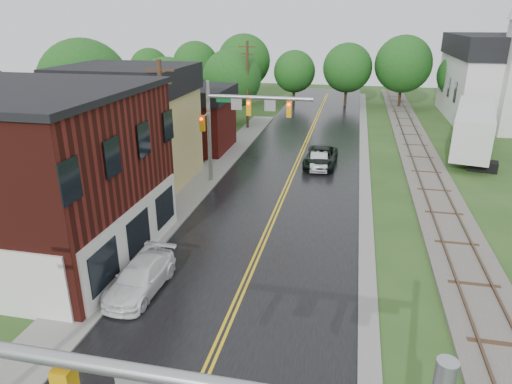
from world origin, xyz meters
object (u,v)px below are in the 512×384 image
(semi_trailer, at_px, (473,127))
(tree_left_c, at_px, (169,90))
(sedan_silver, at_px, (319,161))
(tree_left_b, at_px, (86,87))
(suv_dark, at_px, (321,157))
(traffic_signal_far, at_px, (238,115))
(pickup_white, at_px, (140,278))
(utility_pole_c, at_px, (247,84))
(utility_pole_b, at_px, (164,133))
(church, at_px, (502,69))
(tree_left_e, at_px, (233,80))

(semi_trailer, bearing_deg, tree_left_c, 177.35)
(tree_left_c, xyz_separation_m, sedan_silver, (15.68, -8.27, -3.89))
(tree_left_b, distance_m, suv_dark, 20.39)
(tree_left_c, bearing_deg, traffic_signal_far, -51.18)
(tree_left_b, distance_m, pickup_white, 24.04)
(utility_pole_c, bearing_deg, semi_trailer, -14.34)
(utility_pole_b, bearing_deg, church, 49.82)
(traffic_signal_far, xyz_separation_m, tree_left_b, (-14.38, 4.90, 0.74))
(sedan_silver, bearing_deg, semi_trailer, 24.65)
(traffic_signal_far, bearing_deg, utility_pole_c, 101.09)
(church, relative_size, tree_left_e, 2.45)
(traffic_signal_far, height_order, semi_trailer, traffic_signal_far)
(utility_pole_c, bearing_deg, suv_dark, -53.14)
(utility_pole_c, relative_size, tree_left_c, 1.18)
(church, relative_size, utility_pole_c, 2.22)
(church, height_order, pickup_white, church)
(tree_left_e, height_order, pickup_white, tree_left_e)
(tree_left_e, bearing_deg, tree_left_c, -129.81)
(traffic_signal_far, height_order, pickup_white, traffic_signal_far)
(church, bearing_deg, tree_left_b, -150.01)
(sedan_silver, bearing_deg, church, 46.18)
(semi_trailer, bearing_deg, traffic_signal_far, -146.98)
(traffic_signal_far, xyz_separation_m, tree_left_c, (-10.38, 12.90, -0.46))
(tree_left_b, relative_size, pickup_white, 2.17)
(tree_left_b, bearing_deg, tree_left_c, 63.44)
(church, xyz_separation_m, tree_left_e, (-28.85, -7.84, -1.02))
(utility_pole_b, bearing_deg, pickup_white, -74.92)
(suv_dark, xyz_separation_m, pickup_white, (-6.21, -19.67, -0.08))
(pickup_white, distance_m, semi_trailer, 31.96)
(traffic_signal_far, xyz_separation_m, utility_pole_c, (-3.33, 17.00, -0.25))
(utility_pole_c, height_order, suv_dark, utility_pole_c)
(church, xyz_separation_m, tree_left_c, (-33.85, -13.84, -1.32))
(church, distance_m, tree_left_c, 36.59)
(church, xyz_separation_m, tree_left_b, (-37.85, -21.84, -0.12))
(church, height_order, utility_pole_b, church)
(suv_dark, xyz_separation_m, sedan_silver, (-0.09, -0.75, -0.11))
(utility_pole_b, height_order, tree_left_c, utility_pole_b)
(pickup_white, xyz_separation_m, semi_trailer, (18.66, 25.89, 1.74))
(utility_pole_b, height_order, utility_pole_c, same)
(suv_dark, bearing_deg, tree_left_c, 156.18)
(tree_left_c, bearing_deg, tree_left_b, -116.56)
(sedan_silver, distance_m, semi_trailer, 14.45)
(utility_pole_c, bearing_deg, tree_left_e, 137.16)
(utility_pole_b, distance_m, tree_left_e, 23.99)
(suv_dark, bearing_deg, sedan_silver, -94.93)
(tree_left_c, xyz_separation_m, suv_dark, (15.76, -7.53, -3.78))
(tree_left_e, distance_m, pickup_white, 33.77)
(tree_left_c, height_order, semi_trailer, tree_left_c)
(tree_left_c, bearing_deg, semi_trailer, -2.65)
(sedan_silver, bearing_deg, utility_pole_b, -136.28)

